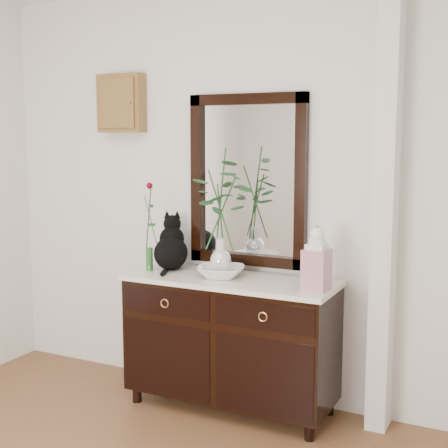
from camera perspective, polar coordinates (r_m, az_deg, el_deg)
The scene contains 10 objects.
wall_back at distance 4.08m, azimuth 0.93°, elevation 2.78°, with size 3.60×0.04×2.70m, color silver.
pilaster at distance 3.68m, azimuth 14.59°, elevation 1.98°, with size 0.12×0.20×2.70m, color silver.
sideboard at distance 3.99m, azimuth 0.65°, elevation -10.21°, with size 1.33×0.52×0.82m.
wall_mirror at distance 4.01m, azimuth 2.14°, elevation 3.99°, with size 0.80×0.06×1.10m.
key_cabinet at distance 4.46m, azimuth -9.37°, elevation 10.83°, with size 0.35×0.10×0.40m, color brown.
cat at distance 4.12m, azimuth -4.89°, elevation -1.66°, with size 0.25×0.31×0.36m, color black, non-canonical shape.
lotus_bowl at distance 3.89m, azimuth -0.31°, elevation -4.40°, with size 0.29×0.29×0.07m, color white.
vase_branches at distance 3.82m, azimuth -0.31°, elevation 1.22°, with size 0.38×0.38×0.80m, color silver, non-canonical shape.
bud_vase_rose at distance 4.07m, azimuth -6.88°, elevation -0.19°, with size 0.07×0.07×0.59m, color #2B6529, non-canonical shape.
ginger_jar at distance 3.59m, azimuth 8.47°, elevation -3.07°, with size 0.14×0.14×0.37m, color white, non-canonical shape.
Camera 1 is at (1.74, -1.69, 1.71)m, focal length 50.00 mm.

